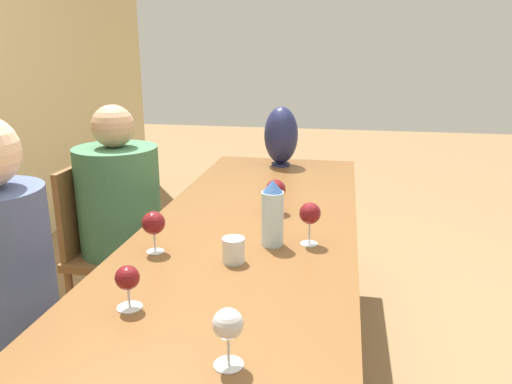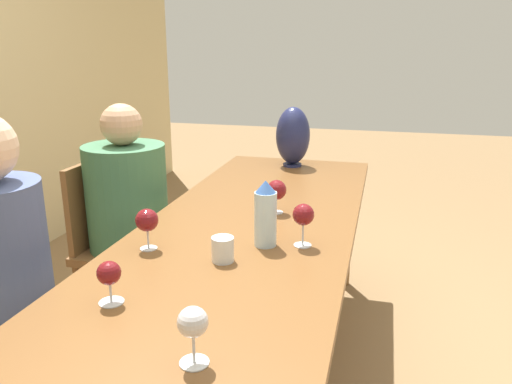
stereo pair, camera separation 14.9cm
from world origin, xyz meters
name	(u,v)px [view 2 (the right image)]	position (x,y,z in m)	size (l,w,h in m)	color
dining_table	(249,243)	(0.00, 0.00, 0.67)	(2.39, 0.82, 0.75)	brown
water_bottle	(265,214)	(-0.18, -0.11, 0.87)	(0.08, 0.08, 0.24)	silver
water_tumbler	(223,249)	(-0.35, -0.01, 0.79)	(0.07, 0.07, 0.08)	silver
vase	(293,136)	(1.01, 0.01, 0.93)	(0.19, 0.19, 0.34)	#1E234C
wine_glass_0	(303,216)	(-0.16, -0.24, 0.86)	(0.08, 0.08, 0.15)	silver
wine_glass_1	(276,190)	(0.17, -0.07, 0.85)	(0.08, 0.08, 0.14)	silver
wine_glass_2	(147,221)	(-0.32, 0.27, 0.85)	(0.08, 0.08, 0.14)	silver
wine_glass_3	(193,324)	(-0.88, -0.12, 0.85)	(0.07, 0.07, 0.14)	silver
wine_glass_4	(109,275)	(-0.69, 0.20, 0.84)	(0.07, 0.07, 0.12)	silver
chair_far	(118,241)	(0.30, 0.76, 0.49)	(0.44, 0.44, 0.88)	brown
person_near	(4,284)	(-0.54, 0.68, 0.67)	(0.32, 0.32, 1.24)	#2D2D38
person_far	(132,217)	(0.30, 0.68, 0.62)	(0.39, 0.39, 1.17)	#2D2D38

